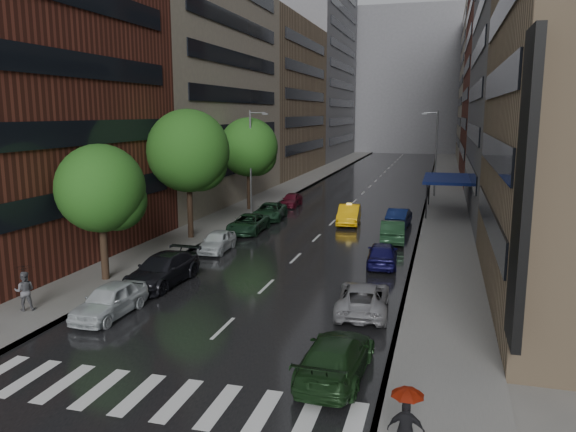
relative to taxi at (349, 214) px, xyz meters
name	(u,v)px	position (x,y,z in m)	size (l,w,h in m)	color
ground	(180,370)	(-1.40, -27.82, -0.79)	(220.00, 220.00, 0.00)	gray
road	(368,189)	(-1.40, 22.18, -0.78)	(14.00, 140.00, 0.01)	black
sidewalk_left	(295,185)	(-10.40, 22.18, -0.71)	(4.00, 140.00, 0.15)	gray
sidewalk_right	(446,191)	(7.60, 22.18, -0.71)	(4.00, 140.00, 0.15)	gray
crosswalk	(158,397)	(-1.20, -29.82, -0.77)	(13.15, 2.80, 0.01)	silver
buildings_left	(269,60)	(-16.40, 30.97, 15.20)	(8.00, 108.00, 38.00)	maroon
buildings_right	(504,61)	(13.60, 28.88, 14.25)	(8.05, 109.10, 36.00)	#937A5B
building_far	(409,82)	(-1.40, 90.18, 15.21)	(40.00, 14.00, 32.00)	slate
tree_near	(100,189)	(-10.00, -19.26, 4.26)	(4.63, 4.63, 7.38)	#382619
tree_mid	(188,151)	(-10.00, -8.64, 5.53)	(5.79, 5.79, 9.23)	#382619
tree_far	(249,147)	(-10.00, 3.93, 5.06)	(5.36, 5.36, 8.55)	#382619
taxi	(349,214)	(0.00, 0.00, 0.00)	(1.67, 4.78, 1.57)	#FDB40D
parked_cars_left	(228,235)	(-6.80, -9.51, -0.07)	(2.79, 35.09, 1.58)	silver
parked_cars_right	(378,264)	(4.00, -14.49, -0.05)	(2.60, 32.04, 1.54)	black
ped_black_umbrella	(24,284)	(-10.69, -24.49, 0.59)	(1.09, 1.02, 2.09)	#57575C
ped_red_umbrella	(407,417)	(6.64, -31.24, 0.54)	(0.97, 0.82, 2.01)	black
street_lamp_left	(251,160)	(-9.12, 2.18, 4.10)	(1.74, 0.22, 9.00)	gray
street_lamp_right	(435,152)	(6.32, 17.18, 4.10)	(1.74, 0.22, 9.00)	gray
awning	(447,179)	(7.58, 7.18, 2.35)	(4.00, 8.00, 3.12)	navy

